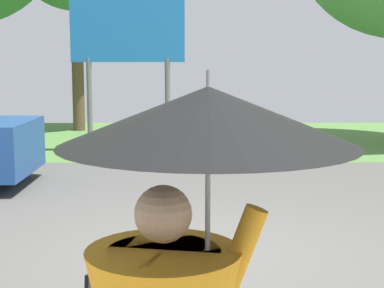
% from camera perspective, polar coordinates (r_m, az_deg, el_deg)
% --- Properties ---
extents(ground_plane, '(40.00, 22.00, 0.20)m').
position_cam_1_polar(ground_plane, '(9.77, 0.75, -5.08)').
color(ground_plane, '#565451').
extents(roadside_billboard, '(2.60, 0.12, 3.50)m').
position_cam_1_polar(roadside_billboard, '(13.99, -6.10, 9.54)').
color(roadside_billboard, slate).
rests_on(roadside_billboard, ground_plane).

